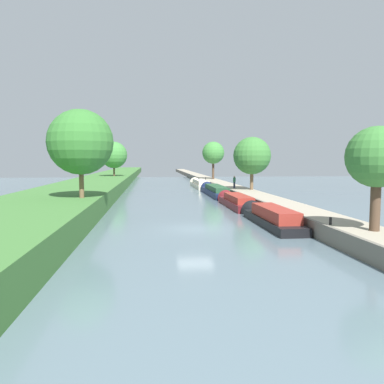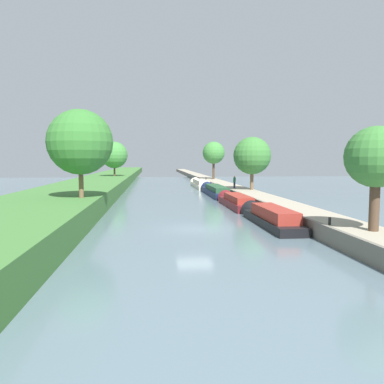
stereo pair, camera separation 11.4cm
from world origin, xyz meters
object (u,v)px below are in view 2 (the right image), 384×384
Objects in this scene: mooring_bollard_far at (206,178)px; narrowboat_navy at (215,191)px; narrowboat_maroon at (235,201)px; person_walking at (234,182)px; narrowboat_cream at (200,184)px; narrowboat_black at (269,217)px; mooring_bollard_near at (330,221)px.

narrowboat_navy is at bearing -94.86° from mooring_bollard_far.
person_walking reaches higher than narrowboat_maroon.
narrowboat_navy is 3.20m from person_walking.
narrowboat_black is at bearing -89.54° from narrowboat_cream.
narrowboat_navy is 8.90× the size of person_walking.
mooring_bollard_near is (-0.58, -28.79, -0.65)m from person_walking.
narrowboat_black is 24.12m from narrowboat_navy.
person_walking is at bearing -34.74° from narrowboat_navy.
narrowboat_black is 10.91m from narrowboat_maroon.
narrowboat_navy is at bearing 145.26° from person_walking.
narrowboat_cream is 6.67m from mooring_bollard_far.
narrowboat_cream is 16.98m from person_walking.
narrowboat_cream is at bearing 90.32° from narrowboat_maroon.
narrowboat_cream is 32.81× the size of mooring_bollard_far.
narrowboat_black is 22.61m from person_walking.
mooring_bollard_far is at bearing 72.41° from narrowboat_cream.
mooring_bollard_near reaches higher than narrowboat_black.
mooring_bollard_far reaches higher than narrowboat_maroon.
narrowboat_maroon is 23.93× the size of mooring_bollard_near.
person_walking is (2.43, 11.55, 1.34)m from narrowboat_maroon.
mooring_bollard_near is at bearing -90.00° from mooring_bollard_far.
mooring_bollard_far reaches higher than narrowboat_black.
narrowboat_black is at bearing -95.78° from person_walking.
person_walking is at bearing 78.11° from narrowboat_maroon.
narrowboat_black is 6.59m from mooring_bollard_near.
narrowboat_cream is at bearing -107.59° from mooring_bollard_far.
narrowboat_maroon is at bearing -93.06° from mooring_bollard_far.
narrowboat_navy is 15.07m from narrowboat_cream.
narrowboat_black is 45.55m from mooring_bollard_far.
mooring_bollard_near reaches higher than narrowboat_navy.
narrowboat_black reaches higher than narrowboat_maroon.
narrowboat_black is 0.71× the size of narrowboat_cream.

